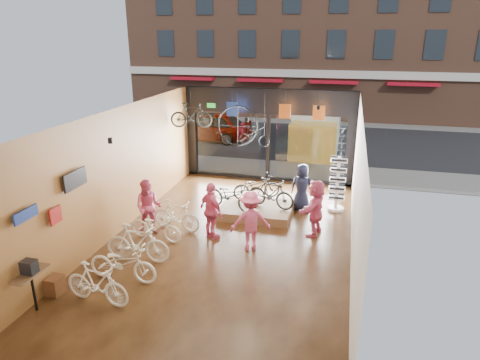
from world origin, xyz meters
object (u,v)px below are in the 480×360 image
(floor_bike_2, at_px, (123,263))
(hung_bike, at_px, (191,115))
(customer_5, at_px, (315,207))
(floor_bike_1, at_px, (97,283))
(sunglasses_rack, at_px, (337,184))
(floor_bike_5, at_px, (176,215))
(customer_2, at_px, (211,211))
(display_bike_right, at_px, (257,187))
(penny_farthing, at_px, (246,128))
(customer_1, at_px, (149,207))
(display_bike_mid, at_px, (271,193))
(customer_3, at_px, (251,221))
(display_platform, at_px, (256,210))
(customer_4, at_px, (302,187))
(display_bike_left, at_px, (230,195))
(street_car, at_px, (209,126))
(box_truck, at_px, (316,126))
(floor_bike_4, at_px, (156,226))
(floor_bike_3, at_px, (137,243))

(floor_bike_2, xyz_separation_m, hung_bike, (-0.66, 6.86, 2.45))
(customer_5, relative_size, hung_bike, 1.11)
(customer_5, height_order, hung_bike, hung_bike)
(floor_bike_1, relative_size, sunglasses_rack, 0.86)
(floor_bike_5, distance_m, customer_2, 1.34)
(display_bike_right, xyz_separation_m, penny_farthing, (-0.76, 1.53, 1.76))
(floor_bike_5, relative_size, hung_bike, 1.04)
(floor_bike_2, xyz_separation_m, customer_1, (-0.55, 2.65, 0.38))
(display_bike_mid, relative_size, customer_3, 0.94)
(display_platform, relative_size, customer_5, 1.36)
(floor_bike_1, bearing_deg, customer_3, -33.62)
(sunglasses_rack, bearing_deg, customer_4, -165.36)
(customer_2, bearing_deg, display_bike_mid, -87.15)
(customer_3, bearing_deg, hung_bike, -73.68)
(display_bike_right, xyz_separation_m, customer_1, (-2.74, -2.93, 0.12))
(display_bike_right, relative_size, penny_farthing, 0.86)
(display_bike_left, distance_m, customer_2, 1.63)
(display_bike_mid, height_order, customer_1, customer_1)
(floor_bike_5, bearing_deg, display_platform, -41.82)
(street_car, bearing_deg, box_truck, 80.80)
(floor_bike_4, height_order, display_bike_mid, display_bike_mid)
(box_truck, relative_size, floor_bike_3, 3.81)
(floor_bike_1, bearing_deg, penny_farthing, -4.44)
(display_bike_left, height_order, customer_5, customer_5)
(floor_bike_2, bearing_deg, floor_bike_5, -2.45)
(penny_farthing, bearing_deg, customer_1, -113.95)
(penny_farthing, bearing_deg, customer_3, -74.89)
(box_truck, distance_m, customer_1, 11.78)
(floor_bike_2, xyz_separation_m, display_bike_right, (2.19, 5.57, 0.27))
(hung_bike, bearing_deg, floor_bike_2, 171.35)
(floor_bike_3, height_order, display_bike_right, display_bike_right)
(hung_bike, bearing_deg, display_bike_left, -152.30)
(customer_4, relative_size, hung_bike, 1.05)
(display_platform, height_order, customer_2, customer_2)
(floor_bike_4, relative_size, customer_4, 1.00)
(customer_4, bearing_deg, display_bike_right, 11.44)
(floor_bike_3, bearing_deg, sunglasses_rack, -48.63)
(hung_bike, bearing_deg, floor_bike_3, 171.42)
(floor_bike_5, relative_size, customer_3, 0.93)
(penny_farthing, bearing_deg, street_car, 117.91)
(sunglasses_rack, height_order, hung_bike, hung_bike)
(customer_1, height_order, hung_bike, hung_bike)
(street_car, xyz_separation_m, hung_bike, (1.92, -7.80, 2.09))
(floor_bike_5, bearing_deg, floor_bike_1, -175.27)
(box_truck, bearing_deg, penny_farthing, -108.31)
(floor_bike_4, height_order, customer_4, customer_4)
(floor_bike_5, bearing_deg, sunglasses_rack, -50.63)
(floor_bike_2, xyz_separation_m, sunglasses_rack, (4.96, 5.90, 0.49))
(floor_bike_4, height_order, hung_bike, hung_bike)
(customer_3, distance_m, penny_farthing, 5.17)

